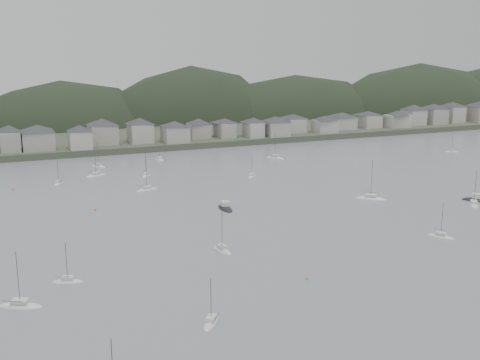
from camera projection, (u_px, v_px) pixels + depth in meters
name	position (u px, v px, depth m)	size (l,w,h in m)	color
ground	(386.00, 282.00, 116.16)	(900.00, 900.00, 0.00)	slate
far_shore_land	(109.00, 120.00, 379.85)	(900.00, 250.00, 3.00)	#383D2D
forested_ridge	(126.00, 144.00, 361.62)	(851.55, 103.94, 102.57)	black
waterfront_town	(246.00, 125.00, 298.00)	(451.48, 28.46, 12.92)	#A4A196
sailboat_lead	(147.00, 190.00, 193.59)	(8.76, 4.73, 11.43)	silver
moored_fleet	(226.00, 216.00, 162.84)	(258.53, 177.93, 13.70)	silver
motor_launch_near	(476.00, 200.00, 179.95)	(7.97, 8.51, 4.04)	black
motor_launch_far	(225.00, 208.00, 170.57)	(3.80, 9.26, 4.15)	black
mooring_buoys	(193.00, 224.00, 155.47)	(165.36, 108.87, 0.70)	#BA653E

